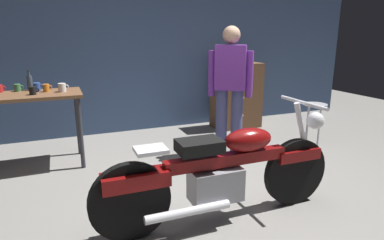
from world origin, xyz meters
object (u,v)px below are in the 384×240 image
at_px(mug_white_ceramic, 62,88).
at_px(mug_blue_enamel, 37,87).
at_px(wooden_dresser, 236,96).
at_px(mug_green_speckled, 18,88).
at_px(person_standing, 230,86).
at_px(shop_stool, 314,114).
at_px(motorcycle, 223,171).
at_px(mug_orange_travel, 46,88).
at_px(mug_black_matte, 33,91).
at_px(bottle, 30,83).

bearing_deg(mug_white_ceramic, mug_blue_enamel, 149.59).
height_order(wooden_dresser, mug_green_speckled, wooden_dresser).
xyz_separation_m(person_standing, shop_stool, (1.21, -0.23, -0.43)).
xyz_separation_m(wooden_dresser, mug_green_speckled, (-3.26, -0.42, 0.39)).
height_order(motorcycle, mug_orange_travel, motorcycle).
relative_size(wooden_dresser, mug_black_matte, 10.38).
xyz_separation_m(mug_black_matte, mug_orange_travel, (0.14, 0.15, 0.00)).
bearing_deg(motorcycle, mug_orange_travel, 125.16).
bearing_deg(mug_green_speckled, mug_black_matte, -60.25).
relative_size(motorcycle, mug_orange_travel, 21.16).
bearing_deg(bottle, wooden_dresser, 7.39).
bearing_deg(wooden_dresser, bottle, -172.61).
height_order(mug_white_ceramic, mug_blue_enamel, same).
height_order(motorcycle, shop_stool, motorcycle).
relative_size(mug_green_speckled, mug_black_matte, 1.00).
bearing_deg(shop_stool, mug_white_ceramic, 167.07).
height_order(motorcycle, wooden_dresser, wooden_dresser).
bearing_deg(mug_black_matte, motorcycle, -50.68).
xyz_separation_m(shop_stool, mug_orange_travel, (-3.38, 0.81, 0.45)).
xyz_separation_m(motorcycle, mug_black_matte, (-1.49, 1.82, 0.50)).
distance_m(mug_blue_enamel, mug_orange_travel, 0.14).
height_order(mug_green_speckled, bottle, bottle).
bearing_deg(mug_blue_enamel, shop_stool, -14.49).
bearing_deg(mug_white_ceramic, person_standing, -14.09).
relative_size(motorcycle, mug_black_matte, 20.68).
bearing_deg(mug_green_speckled, mug_blue_enamel, -18.31).
bearing_deg(bottle, mug_green_speckled, -171.73).
relative_size(mug_blue_enamel, mug_black_matte, 1.08).
relative_size(wooden_dresser, mug_green_speckled, 10.42).
distance_m(shop_stool, mug_orange_travel, 3.51).
xyz_separation_m(mug_orange_travel, bottle, (-0.18, 0.18, 0.05)).
xyz_separation_m(shop_stool, wooden_dresser, (-0.44, 1.40, 0.05)).
xyz_separation_m(mug_white_ceramic, mug_green_speckled, (-0.50, 0.24, -0.01)).
distance_m(person_standing, mug_green_speckled, 2.60).
height_order(mug_green_speckled, mug_orange_travel, mug_orange_travel).
height_order(person_standing, wooden_dresser, person_standing).
relative_size(mug_black_matte, mug_orange_travel, 1.02).
bearing_deg(mug_white_ceramic, wooden_dresser, 13.45).
relative_size(mug_orange_travel, bottle, 0.43).
bearing_deg(shop_stool, mug_orange_travel, 166.56).
relative_size(person_standing, mug_blue_enamel, 14.64).
xyz_separation_m(person_standing, mug_blue_enamel, (-2.28, 0.67, 0.03)).
bearing_deg(person_standing, motorcycle, 94.41).
bearing_deg(person_standing, mug_orange_travel, 19.80).
bearing_deg(mug_orange_travel, mug_black_matte, -131.83).
relative_size(person_standing, mug_green_speckled, 15.82).
relative_size(shop_stool, mug_orange_travel, 6.18).
distance_m(mug_green_speckled, mug_black_matte, 0.37).
bearing_deg(mug_white_ceramic, shop_stool, -12.93).
xyz_separation_m(motorcycle, shop_stool, (2.03, 1.17, 0.05)).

